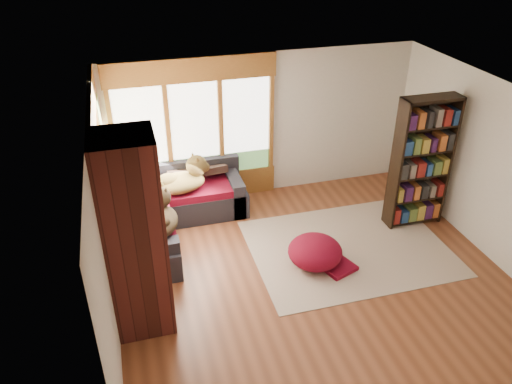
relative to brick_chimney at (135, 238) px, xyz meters
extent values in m
plane|color=brown|center=(2.40, 0.35, -1.30)|extent=(5.50, 5.50, 0.00)
plane|color=white|center=(2.40, 0.35, 1.30)|extent=(5.50, 5.50, 0.00)
cube|color=silver|center=(2.40, 2.85, 0.00)|extent=(5.50, 0.04, 2.60)
cube|color=silver|center=(2.40, -2.15, 0.00)|extent=(5.50, 0.04, 2.60)
cube|color=silver|center=(-0.35, 0.35, 0.00)|extent=(0.04, 5.00, 2.60)
cube|color=silver|center=(5.15, 0.35, 0.00)|extent=(0.04, 5.00, 2.60)
cube|color=#915B24|center=(1.20, 2.82, 0.05)|extent=(2.82, 0.10, 1.90)
cube|color=white|center=(1.20, 2.82, 0.05)|extent=(2.54, 0.09, 1.62)
cube|color=#915B24|center=(-0.32, 1.55, 0.05)|extent=(0.10, 2.62, 1.90)
cube|color=white|center=(-0.32, 1.55, 0.05)|extent=(0.09, 2.36, 1.62)
cube|color=#70874F|center=(-0.29, 2.38, 0.45)|extent=(0.03, 0.72, 0.90)
cube|color=#471914|center=(0.00, 0.00, 0.00)|extent=(0.70, 0.70, 2.60)
cube|color=black|center=(0.75, 2.40, -1.09)|extent=(2.20, 0.90, 0.42)
cube|color=black|center=(0.75, 2.75, -0.69)|extent=(2.20, 0.20, 0.38)
cube|color=black|center=(1.75, 2.40, -1.00)|extent=(0.20, 0.90, 0.60)
cube|color=maroon|center=(0.65, 2.28, -0.82)|extent=(1.90, 0.66, 0.12)
cube|color=black|center=(0.10, 1.75, -1.09)|extent=(0.90, 2.20, 0.42)
cube|color=black|center=(-0.25, 1.75, -0.69)|extent=(0.20, 2.20, 0.38)
cube|color=black|center=(0.10, 0.75, -1.00)|extent=(0.90, 0.20, 0.60)
cube|color=maroon|center=(0.22, 1.40, -0.82)|extent=(0.66, 1.20, 0.12)
cube|color=maroon|center=(0.22, 2.35, -0.82)|extent=(0.66, 0.66, 0.12)
cube|color=silver|center=(3.19, 0.72, -1.29)|extent=(3.04, 2.33, 0.01)
cube|color=black|center=(4.99, 1.14, -0.20)|extent=(0.04, 0.31, 2.20)
cube|color=black|center=(4.09, 1.14, -0.20)|extent=(0.04, 0.31, 2.20)
cube|color=black|center=(4.54, 1.29, -0.20)|extent=(0.94, 0.02, 2.20)
cube|color=black|center=(4.54, 1.14, -1.24)|extent=(0.86, 0.29, 0.03)
cube|color=black|center=(4.54, 1.14, -0.82)|extent=(0.86, 0.29, 0.03)
cube|color=black|center=(4.54, 1.14, -0.40)|extent=(0.86, 0.29, 0.03)
cube|color=black|center=(4.54, 1.14, 0.02)|extent=(0.86, 0.29, 0.03)
cube|color=black|center=(4.54, 1.14, 0.44)|extent=(0.86, 0.29, 0.03)
cube|color=black|center=(4.54, 1.14, 0.86)|extent=(0.86, 0.29, 0.03)
cube|color=#726659|center=(4.54, 1.12, -0.20)|extent=(0.82, 0.23, 2.04)
ellipsoid|color=maroon|center=(2.53, 0.50, -1.07)|extent=(0.85, 0.85, 0.44)
ellipsoid|color=brown|center=(0.80, 2.24, -0.55)|extent=(0.94, 0.70, 0.29)
sphere|color=brown|center=(1.11, 2.29, -0.41)|extent=(0.40, 0.40, 0.35)
cone|color=brown|center=(1.05, 2.28, -0.27)|extent=(0.15, 0.15, 0.15)
ellipsoid|color=black|center=(0.37, 1.18, -0.57)|extent=(0.65, 0.88, 0.27)
sphere|color=black|center=(0.42, 1.47, -0.44)|extent=(0.38, 0.38, 0.32)
cone|color=black|center=(0.41, 1.42, -0.31)|extent=(0.14, 0.14, 0.14)
cube|color=#33221B|center=(1.45, 2.61, -0.55)|extent=(0.45, 0.12, 0.45)
cube|color=#33221B|center=(0.85, 2.61, -0.55)|extent=(0.45, 0.12, 0.45)
cube|color=#33221B|center=(-0.08, 2.15, -0.55)|extent=(0.45, 0.12, 0.45)
cube|color=#33221B|center=(-0.08, 1.05, -0.55)|extent=(0.45, 0.12, 0.45)
cube|color=maroon|center=(0.25, 2.61, -0.55)|extent=(0.42, 0.12, 0.42)
camera|label=1|loc=(0.07, -4.99, 3.38)|focal=35.00mm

